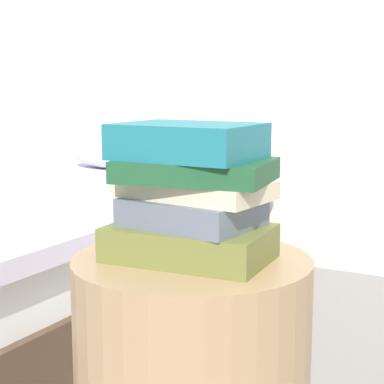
% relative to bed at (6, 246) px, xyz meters
% --- Properties ---
extents(bed, '(1.53, 2.00, 0.62)m').
position_rel_bed_xyz_m(bed, '(0.00, 0.00, 0.00)').
color(bed, '#4C3828').
rests_on(bed, ground_plane).
extents(book_olive, '(0.30, 0.21, 0.06)m').
position_rel_bed_xyz_m(book_olive, '(1.34, -0.87, 0.36)').
color(book_olive, olive).
rests_on(book_olive, side_table).
extents(book_slate, '(0.24, 0.20, 0.05)m').
position_rel_bed_xyz_m(book_slate, '(1.34, -0.86, 0.42)').
color(book_slate, slate).
rests_on(book_slate, book_olive).
extents(book_cream, '(0.29, 0.18, 0.03)m').
position_rel_bed_xyz_m(book_cream, '(1.34, -0.85, 0.46)').
color(book_cream, beige).
rests_on(book_cream, book_slate).
extents(book_forest, '(0.29, 0.23, 0.04)m').
position_rel_bed_xyz_m(book_forest, '(1.35, -0.86, 0.50)').
color(book_forest, '#1E512D').
rests_on(book_forest, book_cream).
extents(book_teal, '(0.25, 0.19, 0.06)m').
position_rel_bed_xyz_m(book_teal, '(1.33, -0.86, 0.55)').
color(book_teal, '#1E727F').
rests_on(book_teal, book_forest).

